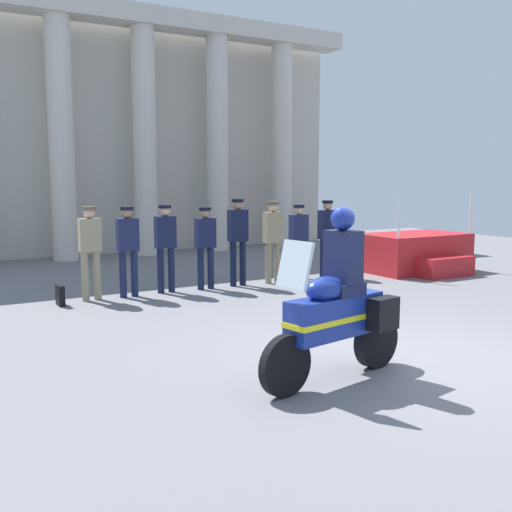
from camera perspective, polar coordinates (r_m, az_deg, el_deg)
ground_plane at (r=7.67m, az=13.76°, el=-9.41°), size 28.10×28.10×0.00m
colonnade_backdrop at (r=17.91m, az=-11.23°, el=12.32°), size 13.26×1.50×6.91m
reviewing_stand at (r=14.56m, az=15.10°, el=0.24°), size 2.44×1.95×1.79m
officer_in_row_0 at (r=11.07m, az=-15.55°, el=1.00°), size 0.39×0.24×1.69m
officer_in_row_1 at (r=11.22m, az=-12.14°, el=1.12°), size 0.39×0.24×1.67m
officer_in_row_2 at (r=11.53m, az=-8.64°, el=1.41°), size 0.39×0.24×1.69m
officer_in_row_3 at (r=11.79m, az=-4.85°, el=1.42°), size 0.39×0.24×1.63m
officer_in_row_4 at (r=12.12m, az=-1.75°, el=2.03°), size 0.39×0.24×1.77m
officer_in_row_5 at (r=12.45m, az=1.63°, el=1.99°), size 0.39×0.24×1.71m
officer_in_row_6 at (r=12.98m, az=4.09°, el=1.97°), size 0.39×0.24×1.62m
officer_in_row_7 at (r=13.37m, az=6.80°, el=2.30°), size 0.39×0.24×1.70m
motorcycle_with_rider at (r=6.55m, az=7.95°, el=-4.99°), size 2.08×0.78×1.90m
briefcase_on_ground at (r=10.89m, az=-18.19°, el=-3.58°), size 0.10×0.32×0.36m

